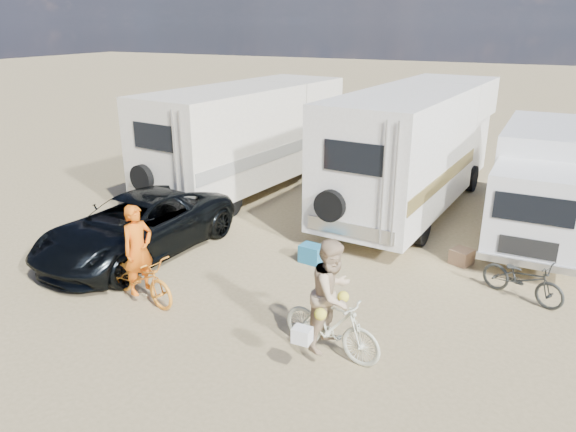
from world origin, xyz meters
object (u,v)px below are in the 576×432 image
at_px(rv_main, 415,150).
at_px(crate, 462,257).
at_px(box_truck, 540,185).
at_px(bike_parked, 523,279).
at_px(rider_woman, 332,304).
at_px(bike_man, 141,277).
at_px(rv_left, 246,139).
at_px(cooler, 312,254).
at_px(rider_man, 139,258).
at_px(dark_suv, 137,226).
at_px(bike_woman, 331,325).

distance_m(rv_main, crate, 4.28).
xyz_separation_m(box_truck, bike_parked, (-0.04, -3.81, -0.92)).
distance_m(rv_main, rider_woman, 8.12).
height_order(rv_main, bike_man, rv_main).
height_order(rv_left, rider_woman, rv_left).
xyz_separation_m(bike_man, bike_parked, (6.79, 3.35, -0.06)).
bearing_deg(rv_main, bike_parked, -48.95).
distance_m(bike_man, crate, 7.09).
distance_m(box_truck, rider_woman, 7.78).
bearing_deg(cooler, rider_woman, -53.73).
height_order(rv_left, box_truck, rv_left).
distance_m(rider_man, cooler, 3.94).
relative_size(dark_suv, bike_man, 2.69).
bearing_deg(rider_woman, bike_woman, 0.00).
bearing_deg(bike_parked, dark_suv, 123.39).
distance_m(rider_woman, bike_parked, 4.42).
relative_size(rv_main, bike_woman, 4.80).
height_order(bike_woman, rider_woman, rider_woman).
distance_m(box_truck, dark_suv, 10.02).
bearing_deg(bike_man, rv_left, 27.31).
bearing_deg(bike_woman, box_truck, -10.57).
bearing_deg(rider_man, box_truck, -30.56).
relative_size(box_truck, bike_parked, 3.74).
bearing_deg(crate, rider_woman, -106.54).
distance_m(dark_suv, bike_woman, 5.95).
xyz_separation_m(rv_main, cooler, (-1.10, -4.85, -1.54)).
xyz_separation_m(box_truck, dark_suv, (-8.40, -5.42, -0.66)).
distance_m(rv_left, crate, 8.02).
xyz_separation_m(rider_man, crate, (5.45, 4.53, -0.73)).
xyz_separation_m(dark_suv, bike_woman, (5.65, -1.84, -0.16)).
relative_size(bike_man, crate, 4.33).
bearing_deg(rv_main, dark_suv, -123.87).
height_order(bike_man, crate, bike_man).
bearing_deg(rv_main, box_truck, -8.21).
bearing_deg(rv_left, bike_man, -68.50).
relative_size(rv_left, rider_woman, 4.12).
height_order(dark_suv, rider_woman, rider_woman).
distance_m(rv_left, bike_man, 7.74).
relative_size(dark_suv, rider_man, 2.80).
bearing_deg(bike_parked, bike_woman, 164.30).
relative_size(bike_man, cooler, 3.62).
xyz_separation_m(rv_main, rv_left, (-5.31, -0.54, -0.08)).
bearing_deg(box_truck, bike_man, -132.77).
relative_size(box_truck, bike_man, 3.31).
xyz_separation_m(bike_man, rider_woman, (4.07, -0.10, 0.45)).
bearing_deg(crate, bike_man, -140.27).
relative_size(dark_suv, rider_woman, 2.69).
xyz_separation_m(rv_main, bike_parked, (3.36, -4.61, -1.31)).
bearing_deg(dark_suv, rider_woman, -12.93).
height_order(dark_suv, rider_man, rider_man).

